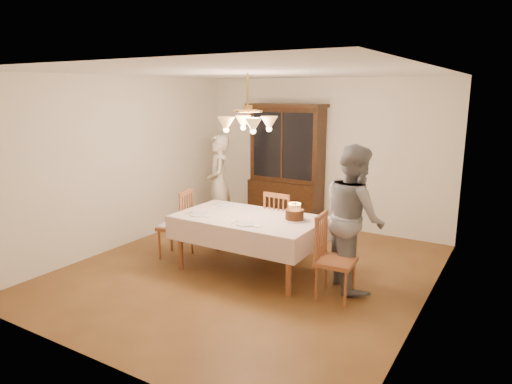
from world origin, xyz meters
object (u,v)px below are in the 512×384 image
Objects in this scene: china_hutch at (286,167)px; chair_far_side at (282,229)px; elderly_woman at (219,184)px; dining_table at (248,222)px; birthday_cake at (295,215)px.

china_hutch is 1.89m from chair_far_side.
dining_table is at bearing 8.73° from elderly_woman.
dining_table is 6.33× the size of birthday_cake.
elderly_woman is at bearing 157.27° from chair_far_side.
elderly_woman is 2.32m from birthday_cake.
birthday_cake is (2.01, -1.15, -0.00)m from elderly_woman.
china_hutch is 1.30× the size of elderly_woman.
chair_far_side is at bearing -64.37° from china_hutch.
elderly_woman reaches higher than dining_table.
dining_table is 2.36m from china_hutch.
elderly_woman reaches higher than chair_far_side.
china_hutch reaches higher than chair_far_side.
elderly_woman is (-1.40, 1.30, 0.15)m from dining_table.
chair_far_side is 0.60× the size of elderly_woman.
birthday_cake is at bearing -48.66° from chair_far_side.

